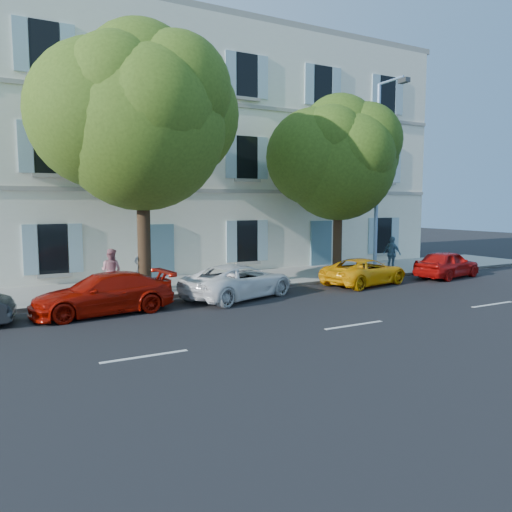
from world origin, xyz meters
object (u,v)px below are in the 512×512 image
car_red_hatchback (447,264)px  tree_right (339,164)px  pedestrian_b (111,271)px  pedestrian_c (392,254)px  tree_left (141,126)px  street_lamp (380,167)px  car_red_coupe (103,294)px  pedestrian_a (141,267)px  car_white_coupe (239,281)px  car_yellow_supercar (365,272)px

car_red_hatchback → tree_right: bearing=50.0°
pedestrian_b → pedestrian_c: 13.42m
tree_left → street_lamp: size_ratio=1.07×
street_lamp → tree_right: bearing=155.5°
pedestrian_c → car_red_coupe: bearing=88.9°
tree_right → pedestrian_a: 9.95m
car_white_coupe → car_yellow_supercar: bearing=-108.6°
car_red_hatchback → tree_left: (-13.57, 1.95, 5.49)m
tree_left → pedestrian_c: size_ratio=5.60×
car_red_hatchback → car_red_coupe: bearing=79.2°
car_yellow_supercar → street_lamp: street_lamp is taller
pedestrian_a → pedestrian_b: bearing=-14.5°
car_red_hatchback → tree_right: (-4.43, 2.45, 4.53)m
car_yellow_supercar → pedestrian_a: bearing=62.7°
car_yellow_supercar → pedestrian_c: (3.45, 2.00, 0.41)m
car_yellow_supercar → car_red_hatchback: size_ratio=1.09×
car_yellow_supercar → car_red_hatchback: (4.67, -0.27, 0.07)m
street_lamp → pedestrian_a: bearing=174.0°
car_white_coupe → car_red_hatchback: 10.64m
car_white_coupe → pedestrian_a: (-2.82, 2.59, 0.39)m
street_lamp → car_red_hatchback: bearing=-31.6°
car_red_hatchback → street_lamp: (-2.70, 1.66, 4.42)m
car_white_coupe → car_red_coupe: bearing=73.9°
car_red_coupe → pedestrian_c: bearing=94.4°
car_red_hatchback → pedestrian_a: size_ratio=2.17×
tree_right → pedestrian_a: tree_right is taller
car_red_hatchback → tree_right: size_ratio=0.48×
street_lamp → pedestrian_a: 11.55m
car_white_coupe → tree_left: bearing=39.8°
car_red_coupe → tree_right: tree_right is taller
tree_left → tree_right: 9.21m
car_red_coupe → pedestrian_a: bearing=139.8°
car_red_coupe → car_white_coupe: 4.85m
tree_left → tree_right: size_ratio=1.19×
car_red_coupe → car_red_hatchback: size_ratio=1.17×
car_white_coupe → tree_right: (6.21, 2.25, 4.55)m
car_red_hatchback → car_white_coupe: bearing=77.9°
pedestrian_a → street_lamp: bearing=150.7°
car_red_coupe → pedestrian_c: 14.47m
car_yellow_supercar → pedestrian_b: 10.24m
car_red_hatchback → tree_left: tree_left is taller
pedestrian_a → pedestrian_c: size_ratio=1.04×
pedestrian_a → car_yellow_supercar: bearing=140.7°
car_red_hatchback → tree_left: size_ratio=0.40×
pedestrian_a → car_white_coupe: bearing=114.1°
car_yellow_supercar → pedestrian_c: bearing=-71.3°
tree_left → pedestrian_c: bearing=1.5°
car_white_coupe → pedestrian_a: size_ratio=2.59×
car_red_coupe → tree_left: 6.16m
car_white_coupe → car_red_hatchback: bearing=-110.4°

